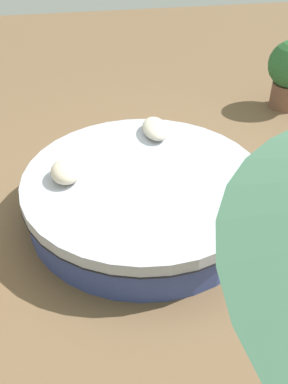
% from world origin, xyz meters
% --- Properties ---
extents(ground_plane, '(16.00, 16.00, 0.00)m').
position_xyz_m(ground_plane, '(0.00, 0.00, 0.00)').
color(ground_plane, brown).
extents(round_bed, '(2.51, 2.51, 0.49)m').
position_xyz_m(round_bed, '(0.00, 0.00, 0.25)').
color(round_bed, '#38478C').
rests_on(round_bed, ground_plane).
extents(throw_pillow_0, '(0.51, 0.29, 0.16)m').
position_xyz_m(throw_pillow_0, '(-0.83, 0.28, 0.57)').
color(throw_pillow_0, beige).
rests_on(throw_pillow_0, round_bed).
extents(throw_pillow_1, '(0.40, 0.30, 0.18)m').
position_xyz_m(throw_pillow_1, '(-0.10, -0.78, 0.58)').
color(throw_pillow_1, beige).
rests_on(throw_pillow_1, round_bed).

